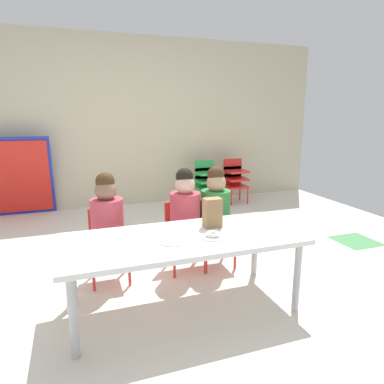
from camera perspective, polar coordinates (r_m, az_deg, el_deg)
The scene contains 13 objects.
ground_plane at distance 3.14m, azimuth -5.90°, elevation -13.19°, with size 6.57×4.97×0.02m.
back_wall at distance 5.28m, azimuth -12.66°, elevation 11.20°, with size 6.57×0.10×2.48m, color beige.
craft_table at distance 2.40m, azimuth -1.52°, elevation -8.48°, with size 1.65×0.71×0.54m.
seated_child_near_camera at distance 2.84m, azimuth -13.97°, elevation -4.15°, with size 0.34×0.34×0.92m.
seated_child_middle_seat at distance 2.97m, azimuth -1.20°, elevation -3.03°, with size 0.32×0.31×0.92m.
seated_child_far_right at distance 3.07m, azimuth 3.93°, elevation -2.54°, with size 0.32×0.31×0.92m.
kid_chair_green_stack at distance 5.21m, azimuth 2.46°, elevation 2.12°, with size 0.32×0.30×0.68m.
kid_chair_red_stack at distance 5.40m, azimuth 7.19°, elevation 2.42°, with size 0.32×0.30×0.68m.
folded_activity_table at distance 5.16m, azimuth -27.16°, elevation 2.20°, with size 0.90×0.29×1.09m.
paper_bag_brown at distance 2.55m, azimuth 3.42°, elevation -3.46°, with size 0.13×0.09×0.22m, color #9E754C.
paper_plate_near_edge at distance 2.37m, azimuth 3.49°, elevation -7.43°, with size 0.18×0.18×0.01m, color white.
paper_plate_center_table at distance 2.28m, azimuth -3.15°, elevation -8.25°, with size 0.18×0.18×0.01m, color white.
donut_powdered_on_plate at distance 2.37m, azimuth 3.50°, elevation -7.03°, with size 0.10×0.10×0.03m, color white.
Camera 1 is at (-0.63, -2.75, 1.37)m, focal length 31.98 mm.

